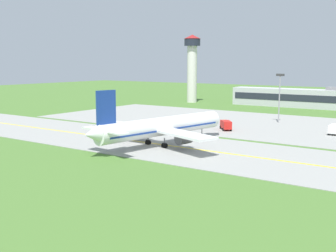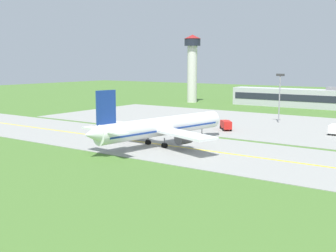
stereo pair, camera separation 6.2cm
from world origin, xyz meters
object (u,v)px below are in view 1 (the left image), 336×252
object	(u,v)px
airplane_lead	(161,127)
service_truck_fuel	(226,125)
service_truck_baggage	(335,129)
control_tower	(192,62)
apron_light_mast	(280,92)

from	to	relation	value
airplane_lead	service_truck_fuel	xyz separation A→B (m)	(1.90, 27.01, -2.60)
airplane_lead	service_truck_baggage	distance (m)	45.64
service_truck_fuel	control_tower	size ratio (longest dim) A/B	0.20
airplane_lead	service_truck_fuel	size ratio (longest dim) A/B	6.63
airplane_lead	service_truck_fuel	bearing A→B (deg)	85.98
airplane_lead	apron_light_mast	distance (m)	49.09
service_truck_baggage	control_tower	world-z (taller)	control_tower
control_tower	apron_light_mast	distance (m)	71.67
airplane_lead	service_truck_baggage	world-z (taller)	airplane_lead
service_truck_baggage	apron_light_mast	distance (m)	23.57
airplane_lead	apron_light_mast	xyz separation A→B (m)	(8.76, 48.02, 5.19)
airplane_lead	service_truck_baggage	size ratio (longest dim) A/B	6.53
service_truck_fuel	control_tower	bearing A→B (deg)	127.94
service_truck_fuel	airplane_lead	bearing A→B (deg)	-94.02
control_tower	apron_light_mast	size ratio (longest dim) A/B	2.07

